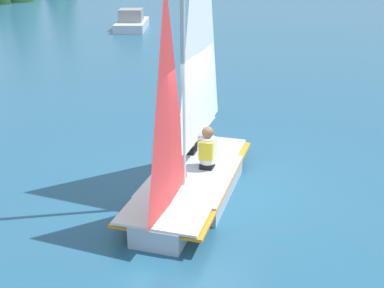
{
  "coord_description": "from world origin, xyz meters",
  "views": [
    {
      "loc": [
        7.93,
        0.32,
        4.08
      ],
      "look_at": [
        0.0,
        0.0,
        0.95
      ],
      "focal_mm": 45.0,
      "sensor_mm": 36.0,
      "label": 1
    }
  ],
  "objects_px": {
    "sailboat_main": "(192,146)",
    "motorboat_distant": "(132,22)",
    "sailor_crew": "(190,140)",
    "sailor_helm": "(207,154)"
  },
  "relations": [
    {
      "from": "sailboat_main",
      "to": "motorboat_distant",
      "type": "bearing_deg",
      "value": -153.98
    },
    {
      "from": "sailor_crew",
      "to": "sailboat_main",
      "type": "bearing_deg",
      "value": 19.24
    },
    {
      "from": "sailor_crew",
      "to": "motorboat_distant",
      "type": "distance_m",
      "value": 20.13
    },
    {
      "from": "sailboat_main",
      "to": "sailor_crew",
      "type": "xyz_separation_m",
      "value": [
        -1.03,
        -0.09,
        -0.28
      ]
    },
    {
      "from": "sailor_helm",
      "to": "sailor_crew",
      "type": "relative_size",
      "value": 1.0
    },
    {
      "from": "sailor_helm",
      "to": "sailor_crew",
      "type": "distance_m",
      "value": 0.8
    },
    {
      "from": "sailor_helm",
      "to": "sailboat_main",
      "type": "bearing_deg",
      "value": -26.8
    },
    {
      "from": "sailboat_main",
      "to": "sailor_crew",
      "type": "distance_m",
      "value": 1.07
    },
    {
      "from": "sailboat_main",
      "to": "sailor_crew",
      "type": "height_order",
      "value": "sailboat_main"
    },
    {
      "from": "sailboat_main",
      "to": "sailor_helm",
      "type": "relative_size",
      "value": 5.11
    }
  ]
}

